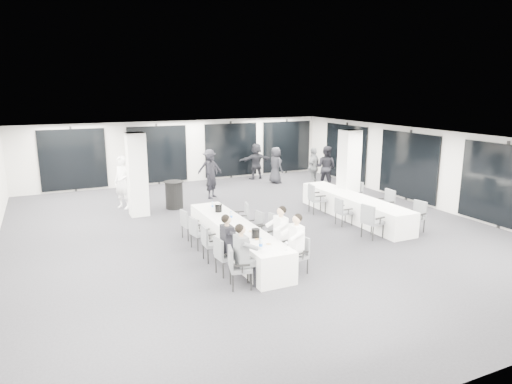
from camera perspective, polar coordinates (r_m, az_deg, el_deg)
room at (r=14.92m, az=0.93°, el=1.90°), size 14.04×16.04×2.84m
column_left at (r=15.76m, az=-14.64°, el=2.12°), size 0.60×0.60×2.80m
column_right at (r=16.53m, az=11.51°, el=2.77°), size 0.60×0.60×2.80m
banquet_table_main at (r=12.06m, az=-2.57°, el=-5.79°), size 0.90×5.00×0.75m
banquet_table_side at (r=15.45m, az=12.09°, el=-1.86°), size 0.90×5.00×0.75m
cocktail_table at (r=16.57m, az=-10.19°, el=-0.33°), size 0.71×0.71×0.98m
chair_main_left_near at (r=9.92m, az=-2.43°, el=-9.09°), size 0.56×0.59×0.92m
chair_main_left_second at (r=10.61m, az=-4.08°, el=-7.71°), size 0.49×0.54×0.89m
chair_main_left_mid at (r=11.46m, az=-5.81°, el=-6.11°), size 0.47×0.52×0.91m
chair_main_left_fourth at (r=12.35m, az=-7.30°, el=-4.83°), size 0.52×0.55×0.87m
chair_main_left_far at (r=13.16m, az=-8.48°, el=-3.79°), size 0.50×0.53×0.86m
chair_main_right_near at (r=10.77m, az=5.43°, el=-7.52°), size 0.50×0.53×0.86m
chair_main_right_second at (r=11.38m, az=3.52°, el=-6.03°), size 0.56×0.60×0.96m
chair_main_right_mid at (r=12.03m, az=1.76°, el=-4.86°), size 0.58×0.62×1.00m
chair_main_right_fourth at (r=12.78m, az=-0.01°, el=-4.14°), size 0.48×0.52×0.86m
chair_main_right_far at (r=13.60m, az=-1.68°, el=-3.01°), size 0.55×0.57×0.89m
chair_side_left_near at (r=13.45m, az=14.16°, el=-3.32°), size 0.58×0.62×1.00m
chair_side_left_mid at (r=14.55m, az=10.71°, el=-2.23°), size 0.45×0.50×0.87m
chair_side_left_far at (r=15.77m, az=7.39°, el=-0.61°), size 0.59×0.63×1.02m
chair_side_right_near at (r=14.49m, az=19.47°, el=-2.67°), size 0.54×0.58×0.93m
chair_side_right_mid at (r=15.47m, az=15.94°, el=-1.31°), size 0.53×0.59×1.00m
chair_side_right_far at (r=16.70m, az=12.29°, el=-0.16°), size 0.55×0.59×0.96m
seated_guest_a at (r=9.86m, az=-1.53°, el=-7.44°), size 0.50×0.38×1.44m
seated_guest_b at (r=10.57m, az=-3.30°, el=-6.03°), size 0.50×0.38×1.44m
seated_guest_c at (r=10.58m, az=4.76°, el=-6.04°), size 0.50×0.38×1.44m
seated_guest_d at (r=11.21m, az=2.82°, el=-4.90°), size 0.50×0.38×1.44m
standing_guest_a at (r=17.83m, az=-5.54°, el=2.44°), size 0.94×0.95×2.03m
standing_guest_c at (r=20.21m, az=-5.83°, el=3.37°), size 1.29×0.89×1.81m
standing_guest_d at (r=19.86m, az=7.21°, el=3.39°), size 1.32×1.18×1.97m
standing_guest_e at (r=20.61m, az=2.48°, el=3.66°), size 0.67×0.96×1.85m
standing_guest_f at (r=21.50m, az=0.01°, el=4.17°), size 1.78×0.70×1.93m
standing_guest_g at (r=16.87m, az=-16.37°, el=1.58°), size 0.98×1.01×2.15m
standing_guest_h at (r=19.72m, az=8.73°, el=3.43°), size 1.08×1.17×2.07m
ice_bucket_near at (r=10.86m, az=-0.05°, el=-5.21°), size 0.20×0.20×0.23m
ice_bucket_far at (r=13.15m, az=-4.73°, el=-1.98°), size 0.21×0.21×0.23m
water_bottle_a at (r=10.14m, az=0.60°, el=-6.50°), size 0.08×0.08×0.24m
water_bottle_b at (r=12.35m, az=-3.13°, el=-2.97°), size 0.07×0.07×0.23m
water_bottle_c at (r=13.53m, az=-5.46°, el=-1.66°), size 0.06×0.06×0.20m
plate_a at (r=10.76m, az=0.17°, el=-5.95°), size 0.20×0.20×0.03m
plate_b at (r=10.45m, az=1.56°, el=-6.53°), size 0.18×0.18×0.03m
plate_c at (r=11.34m, az=-0.63°, el=-4.94°), size 0.20×0.20×0.03m
wine_glass at (r=10.07m, az=3.84°, el=-6.45°), size 0.08×0.08×0.21m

